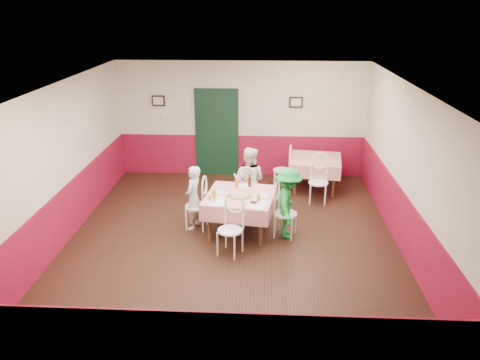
{
  "coord_description": "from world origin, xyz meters",
  "views": [
    {
      "loc": [
        0.54,
        -7.61,
        4.09
      ],
      "look_at": [
        0.13,
        0.32,
        1.05
      ],
      "focal_mm": 35.0,
      "sensor_mm": 36.0,
      "label": 1
    }
  ],
  "objects_px": {
    "glass_a": "(214,195)",
    "glass_c": "(237,183)",
    "chair_near": "(230,230)",
    "diner_left": "(193,198)",
    "chair_second_b": "(318,183)",
    "glass_b": "(259,198)",
    "pizza": "(240,195)",
    "chair_left": "(196,206)",
    "chair_right": "(285,214)",
    "beer_bottle": "(249,182)",
    "chair_far": "(248,193)",
    "chair_second_a": "(282,170)",
    "second_table": "(315,174)",
    "diner_far": "(249,181)",
    "wallet": "(253,202)",
    "diner_right": "(289,203)",
    "main_table": "(240,214)"
  },
  "relations": [
    {
      "from": "pizza",
      "to": "diner_far",
      "type": "height_order",
      "value": "diner_far"
    },
    {
      "from": "chair_near",
      "to": "wallet",
      "type": "xyz_separation_m",
      "value": [
        0.38,
        0.48,
        0.32
      ]
    },
    {
      "from": "chair_left",
      "to": "beer_bottle",
      "type": "bearing_deg",
      "value": 109.81
    },
    {
      "from": "chair_near",
      "to": "chair_second_b",
      "type": "bearing_deg",
      "value": 75.46
    },
    {
      "from": "chair_right",
      "to": "glass_a",
      "type": "distance_m",
      "value": 1.35
    },
    {
      "from": "glass_a",
      "to": "diner_far",
      "type": "xyz_separation_m",
      "value": [
        0.59,
        1.09,
        -0.14
      ]
    },
    {
      "from": "chair_right",
      "to": "diner_right",
      "type": "xyz_separation_m",
      "value": [
        0.05,
        -0.01,
        0.22
      ]
    },
    {
      "from": "chair_right",
      "to": "chair_far",
      "type": "relative_size",
      "value": 1.0
    },
    {
      "from": "chair_far",
      "to": "chair_second_b",
      "type": "xyz_separation_m",
      "value": [
        1.48,
        0.64,
        0.0
      ]
    },
    {
      "from": "chair_near",
      "to": "diner_left",
      "type": "height_order",
      "value": "diner_left"
    },
    {
      "from": "glass_b",
      "to": "beer_bottle",
      "type": "xyz_separation_m",
      "value": [
        -0.18,
        0.66,
        0.06
      ]
    },
    {
      "from": "pizza",
      "to": "glass_c",
      "type": "xyz_separation_m",
      "value": [
        -0.08,
        0.45,
        0.06
      ]
    },
    {
      "from": "beer_bottle",
      "to": "diner_left",
      "type": "bearing_deg",
      "value": -167.22
    },
    {
      "from": "beer_bottle",
      "to": "pizza",
      "type": "bearing_deg",
      "value": -111.06
    },
    {
      "from": "chair_near",
      "to": "glass_b",
      "type": "relative_size",
      "value": 7.18
    },
    {
      "from": "pizza",
      "to": "glass_a",
      "type": "relative_size",
      "value": 2.64
    },
    {
      "from": "chair_near",
      "to": "glass_b",
      "type": "height_order",
      "value": "chair_near"
    },
    {
      "from": "chair_second_b",
      "to": "chair_near",
      "type": "bearing_deg",
      "value": -119.46
    },
    {
      "from": "chair_right",
      "to": "chair_far",
      "type": "height_order",
      "value": "same"
    },
    {
      "from": "chair_far",
      "to": "glass_c",
      "type": "xyz_separation_m",
      "value": [
        -0.21,
        -0.45,
        0.38
      ]
    },
    {
      "from": "glass_a",
      "to": "glass_c",
      "type": "relative_size",
      "value": 1.04
    },
    {
      "from": "chair_left",
      "to": "glass_b",
      "type": "relative_size",
      "value": 7.18
    },
    {
      "from": "chair_second_a",
      "to": "diner_far",
      "type": "xyz_separation_m",
      "value": [
        -0.72,
        -1.34,
        0.25
      ]
    },
    {
      "from": "chair_second_b",
      "to": "glass_b",
      "type": "height_order",
      "value": "chair_second_b"
    },
    {
      "from": "chair_left",
      "to": "diner_left",
      "type": "relative_size",
      "value": 0.72
    },
    {
      "from": "chair_second_a",
      "to": "beer_bottle",
      "type": "bearing_deg",
      "value": -13.26
    },
    {
      "from": "chair_left",
      "to": "chair_right",
      "type": "xyz_separation_m",
      "value": [
        1.68,
        -0.25,
        0.0
      ]
    },
    {
      "from": "pizza",
      "to": "beer_bottle",
      "type": "distance_m",
      "value": 0.47
    },
    {
      "from": "chair_left",
      "to": "pizza",
      "type": "relative_size",
      "value": 2.26
    },
    {
      "from": "second_table",
      "to": "diner_far",
      "type": "distance_m",
      "value": 2.02
    },
    {
      "from": "chair_second_a",
      "to": "wallet",
      "type": "relative_size",
      "value": 8.18
    },
    {
      "from": "diner_far",
      "to": "second_table",
      "type": "bearing_deg",
      "value": -121.2
    },
    {
      "from": "chair_near",
      "to": "glass_b",
      "type": "distance_m",
      "value": 0.82
    },
    {
      "from": "main_table",
      "to": "diner_left",
      "type": "relative_size",
      "value": 0.98
    },
    {
      "from": "second_table",
      "to": "chair_far",
      "type": "xyz_separation_m",
      "value": [
        -1.48,
        -1.39,
        0.08
      ]
    },
    {
      "from": "glass_b",
      "to": "diner_far",
      "type": "bearing_deg",
      "value": 100.18
    },
    {
      "from": "chair_left",
      "to": "diner_far",
      "type": "distance_m",
      "value": 1.26
    },
    {
      "from": "pizza",
      "to": "diner_far",
      "type": "relative_size",
      "value": 0.29
    },
    {
      "from": "chair_left",
      "to": "diner_right",
      "type": "bearing_deg",
      "value": 87.44
    },
    {
      "from": "chair_second_a",
      "to": "wallet",
      "type": "distance_m",
      "value": 2.68
    },
    {
      "from": "chair_right",
      "to": "chair_near",
      "type": "xyz_separation_m",
      "value": [
        -0.97,
        -0.71,
        0.0
      ]
    },
    {
      "from": "diner_far",
      "to": "diner_right",
      "type": "bearing_deg",
      "value": 142.87
    },
    {
      "from": "glass_b",
      "to": "beer_bottle",
      "type": "height_order",
      "value": "beer_bottle"
    },
    {
      "from": "chair_second_a",
      "to": "diner_left",
      "type": "height_order",
      "value": "diner_left"
    },
    {
      "from": "pizza",
      "to": "glass_c",
      "type": "height_order",
      "value": "glass_c"
    },
    {
      "from": "second_table",
      "to": "beer_bottle",
      "type": "xyz_separation_m",
      "value": [
        -1.45,
        -1.86,
        0.5
      ]
    },
    {
      "from": "main_table",
      "to": "chair_right",
      "type": "height_order",
      "value": "chair_right"
    },
    {
      "from": "chair_second_b",
      "to": "glass_a",
      "type": "distance_m",
      "value": 2.69
    },
    {
      "from": "chair_second_b",
      "to": "chair_second_a",
      "type": "bearing_deg",
      "value": 142.29
    },
    {
      "from": "chair_near",
      "to": "chair_far",
      "type": "bearing_deg",
      "value": 103.63
    }
  ]
}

